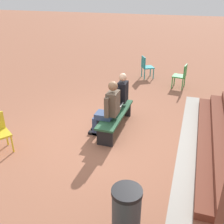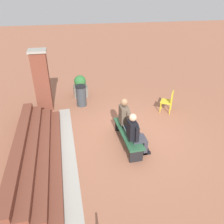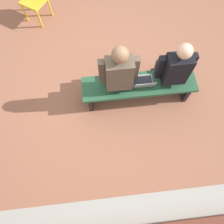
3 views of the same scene
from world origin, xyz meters
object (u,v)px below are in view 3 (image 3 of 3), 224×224
Objects in this scene: person_student at (173,68)px; person_adult at (118,72)px; bench at (139,87)px; laptop at (143,82)px.

person_adult is (0.82, -0.00, 0.02)m from person_student.
person_adult reaches higher than bench.
laptop is (-0.06, 0.01, 0.15)m from bench.
bench is at bearing 7.82° from person_student.
bench is at bearing 168.38° from person_adult.
person_student is 0.82m from person_adult.
laptop is at bearing 167.96° from bench.
person_adult is 0.46m from laptop.
person_student is 0.96× the size of person_adult.
person_student is at bearing -172.18° from bench.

